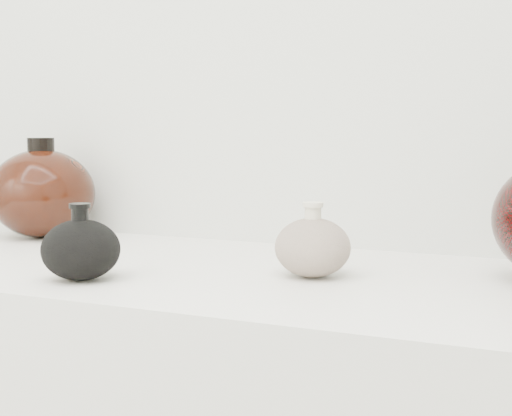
% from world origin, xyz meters
% --- Properties ---
extents(black_gourd_vase, '(0.11, 0.11, 0.10)m').
position_xyz_m(black_gourd_vase, '(-0.16, 0.80, 0.94)').
color(black_gourd_vase, black).
rests_on(black_gourd_vase, display_counter).
extents(cream_gourd_vase, '(0.12, 0.12, 0.10)m').
position_xyz_m(cream_gourd_vase, '(0.12, 0.95, 0.94)').
color(cream_gourd_vase, beige).
rests_on(cream_gourd_vase, display_counter).
extents(left_round_pot, '(0.26, 0.26, 0.19)m').
position_xyz_m(left_round_pot, '(-0.47, 1.09, 0.98)').
color(left_round_pot, black).
rests_on(left_round_pot, display_counter).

